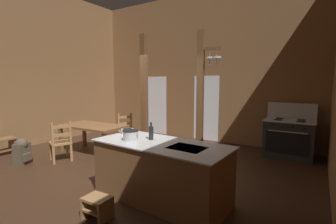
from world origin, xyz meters
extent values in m
cube|color=#382316|center=(0.00, 0.00, -0.05)|extent=(8.13, 8.06, 0.10)
cube|color=brown|center=(0.00, 3.70, 2.32)|extent=(8.13, 0.14, 4.64)
cube|color=brown|center=(-3.73, 0.00, 2.32)|extent=(0.14, 8.06, 4.64)
cube|color=white|center=(-1.65, 3.63, 1.02)|extent=(1.00, 0.01, 2.05)
cube|color=white|center=(0.37, 3.63, 1.02)|extent=(0.84, 0.01, 2.05)
cube|color=brown|center=(1.38, -0.44, 0.45)|extent=(2.14, 1.01, 0.89)
cube|color=silver|center=(1.38, -0.44, 0.90)|extent=(2.21, 1.07, 0.02)
cube|color=black|center=(1.85, -0.47, 0.91)|extent=(0.54, 0.43, 0.00)
cube|color=black|center=(1.40, -0.01, 0.05)|extent=(1.99, 0.14, 0.10)
cube|color=#292929|center=(2.83, 3.08, 0.45)|extent=(1.11, 0.77, 0.90)
cube|color=black|center=(2.83, 2.69, 0.42)|extent=(0.94, 0.02, 0.52)
cylinder|color=silver|center=(2.83, 2.67, 0.70)|extent=(0.83, 0.03, 0.02)
cube|color=silver|center=(2.83, 3.08, 0.92)|extent=(1.15, 0.81, 0.03)
cube|color=silver|center=(2.82, 3.44, 1.12)|extent=(1.14, 0.05, 0.40)
cylinder|color=black|center=(3.08, 2.93, 0.94)|extent=(0.20, 0.20, 0.01)
cylinder|color=black|center=(2.58, 2.92, 0.94)|extent=(0.20, 0.20, 0.01)
cylinder|color=black|center=(3.07, 3.23, 0.94)|extent=(0.20, 0.20, 0.01)
cylinder|color=black|center=(2.58, 3.23, 0.94)|extent=(0.20, 0.20, 0.01)
cylinder|color=black|center=(3.16, 2.68, 0.82)|extent=(0.04, 0.03, 0.04)
cylinder|color=black|center=(2.94, 2.68, 0.82)|extent=(0.04, 0.03, 0.04)
cylinder|color=black|center=(2.72, 2.68, 0.82)|extent=(0.04, 0.03, 0.04)
cylinder|color=black|center=(2.50, 2.67, 0.82)|extent=(0.04, 0.03, 0.04)
cube|color=brown|center=(1.12, 1.53, 1.50)|extent=(0.16, 0.16, 2.99)
cube|color=brown|center=(1.31, 1.55, 2.58)|extent=(0.51, 0.14, 0.06)
cylinder|color=silver|center=(1.32, 1.56, 2.49)|extent=(0.01, 0.01, 0.18)
cylinder|color=silver|center=(1.32, 1.56, 2.38)|extent=(0.19, 0.19, 0.04)
cylinder|color=silver|center=(1.32, 1.56, 2.30)|extent=(0.02, 0.02, 0.14)
cylinder|color=silver|center=(1.48, 1.57, 2.49)|extent=(0.01, 0.01, 0.18)
cylinder|color=silver|center=(1.48, 1.57, 2.38)|extent=(0.22, 0.22, 0.04)
cylinder|color=silver|center=(1.48, 1.57, 2.30)|extent=(0.02, 0.02, 0.14)
cube|color=brown|center=(-0.22, 1.20, 1.50)|extent=(0.14, 0.14, 2.99)
cube|color=#9E7044|center=(0.96, -1.36, 0.28)|extent=(0.37, 0.30, 0.04)
cube|color=#9E7044|center=(0.80, -1.37, 0.13)|extent=(0.05, 0.28, 0.26)
cube|color=#9E7044|center=(1.12, -1.35, 0.13)|extent=(0.05, 0.28, 0.26)
cube|color=#9E7044|center=(0.96, -1.36, 0.14)|extent=(0.33, 0.29, 0.03)
cube|color=brown|center=(-1.56, 0.71, 0.71)|extent=(1.74, 0.97, 0.06)
cube|color=brown|center=(-2.36, 1.07, 0.34)|extent=(0.08, 0.08, 0.68)
cube|color=brown|center=(-0.78, 1.14, 0.34)|extent=(0.08, 0.08, 0.68)
cube|color=brown|center=(-2.33, 0.29, 0.34)|extent=(0.08, 0.08, 0.68)
cube|color=brown|center=(-0.75, 0.36, 0.34)|extent=(0.08, 0.08, 0.68)
cube|color=#9E7044|center=(-1.69, -0.15, 0.43)|extent=(0.57, 0.57, 0.04)
cube|color=#9E7044|center=(-1.94, -0.25, 0.21)|extent=(0.07, 0.07, 0.41)
cube|color=#9E7044|center=(-1.79, 0.10, 0.21)|extent=(0.07, 0.07, 0.41)
cube|color=#9E7044|center=(-1.59, -0.40, 0.47)|extent=(0.07, 0.07, 0.95)
cube|color=#9E7044|center=(-1.44, -0.05, 0.47)|extent=(0.07, 0.07, 0.95)
cube|color=#9E7044|center=(-1.51, -0.22, 0.84)|extent=(0.18, 0.36, 0.07)
cube|color=#9E7044|center=(-1.51, -0.22, 0.65)|extent=(0.18, 0.36, 0.07)
cube|color=#9E7044|center=(-1.18, 1.62, 0.43)|extent=(0.60, 0.60, 0.04)
cube|color=#9E7044|center=(-0.93, 1.69, 0.21)|extent=(0.07, 0.07, 0.41)
cube|color=#9E7044|center=(-1.11, 1.36, 0.21)|extent=(0.07, 0.07, 0.41)
cube|color=#9E7044|center=(-1.26, 1.88, 0.47)|extent=(0.07, 0.07, 0.95)
cube|color=#9E7044|center=(-1.44, 1.54, 0.47)|extent=(0.07, 0.07, 0.95)
cube|color=#9E7044|center=(-1.35, 1.71, 0.84)|extent=(0.22, 0.35, 0.07)
cube|color=#9E7044|center=(-1.35, 1.71, 0.65)|extent=(0.22, 0.35, 0.07)
cube|color=brown|center=(-3.27, -0.48, 0.20)|extent=(0.31, 0.07, 0.40)
cube|color=#4C4233|center=(-2.21, -0.76, 0.24)|extent=(0.32, 0.38, 0.48)
cube|color=#4C4233|center=(-2.09, -0.72, 0.17)|extent=(0.14, 0.23, 0.17)
cylinder|color=black|center=(-2.36, -0.72, 0.24)|extent=(0.05, 0.05, 0.38)
cylinder|color=black|center=(-2.29, -0.90, 0.24)|extent=(0.05, 0.05, 0.38)
sphere|color=#4C4233|center=(-2.21, -0.76, 0.46)|extent=(0.35, 0.35, 0.27)
cylinder|color=silver|center=(0.88, -0.56, 0.99)|extent=(0.25, 0.25, 0.15)
cylinder|color=black|center=(0.88, -0.56, 1.07)|extent=(0.26, 0.26, 0.01)
cylinder|color=silver|center=(0.74, -0.56, 1.03)|extent=(0.05, 0.02, 0.02)
cylinder|color=silver|center=(1.01, -0.56, 1.03)|extent=(0.05, 0.02, 0.02)
cylinder|color=silver|center=(0.47, -0.19, 0.95)|extent=(0.23, 0.23, 0.08)
cylinder|color=black|center=(0.47, -0.19, 1.00)|extent=(0.19, 0.19, 0.00)
cylinder|color=#1E2328|center=(1.13, -0.35, 1.02)|extent=(0.08, 0.08, 0.22)
cylinder|color=#1E2328|center=(1.13, -0.35, 1.17)|extent=(0.03, 0.03, 0.08)
camera|label=1|loc=(3.41, -3.43, 1.84)|focal=25.56mm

